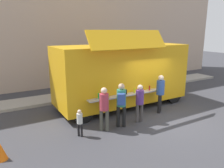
# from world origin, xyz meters

# --- Properties ---
(ground_plane) EXTENTS (60.00, 60.00, 0.00)m
(ground_plane) POSITION_xyz_m (0.00, 0.00, 0.00)
(ground_plane) COLOR #38383D
(curb_strip) EXTENTS (28.00, 1.60, 0.15)m
(curb_strip) POSITION_xyz_m (-4.75, 5.20, 0.07)
(curb_strip) COLOR #9E998E
(curb_strip) RESTS_ON ground
(building_behind) EXTENTS (32.00, 2.40, 10.38)m
(building_behind) POSITION_xyz_m (-3.75, 9.10, 5.19)
(building_behind) COLOR #BEA48F
(building_behind) RESTS_ON ground
(food_truck_main) EXTENTS (6.60, 3.06, 3.77)m
(food_truck_main) POSITION_xyz_m (-0.75, 2.58, 1.67)
(food_truck_main) COLOR gold
(food_truck_main) RESTS_ON ground
(traffic_cone_orange) EXTENTS (0.36, 0.36, 0.55)m
(traffic_cone_orange) POSITION_xyz_m (-6.48, 0.22, 0.28)
(traffic_cone_orange) COLOR orange
(traffic_cone_orange) RESTS_ON ground
(trash_bin) EXTENTS (0.60, 0.60, 1.03)m
(trash_bin) POSITION_xyz_m (2.89, 4.90, 0.52)
(trash_bin) COLOR #2C5B39
(trash_bin) RESTS_ON ground
(customer_front_ordering) EXTENTS (0.34, 0.33, 1.61)m
(customer_front_ordering) POSITION_xyz_m (-1.26, 0.42, 0.96)
(customer_front_ordering) COLOR #4A4543
(customer_front_ordering) RESTS_ON ground
(customer_mid_with_backpack) EXTENTS (0.50, 0.58, 1.78)m
(customer_mid_with_backpack) POSITION_xyz_m (-2.20, 0.35, 1.09)
(customer_mid_with_backpack) COLOR black
(customer_mid_with_backpack) RESTS_ON ground
(customer_rear_waiting) EXTENTS (0.35, 0.35, 1.71)m
(customer_rear_waiting) POSITION_xyz_m (-2.92, 0.41, 1.02)
(customer_rear_waiting) COLOR #49493E
(customer_rear_waiting) RESTS_ON ground
(customer_extra_browsing) EXTENTS (0.36, 0.36, 1.79)m
(customer_extra_browsing) POSITION_xyz_m (0.24, 0.84, 1.07)
(customer_extra_browsing) COLOR black
(customer_extra_browsing) RESTS_ON ground
(child_near_queue) EXTENTS (0.21, 0.21, 1.02)m
(child_near_queue) POSITION_xyz_m (-3.90, 0.43, 0.61)
(child_near_queue) COLOR black
(child_near_queue) RESTS_ON ground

